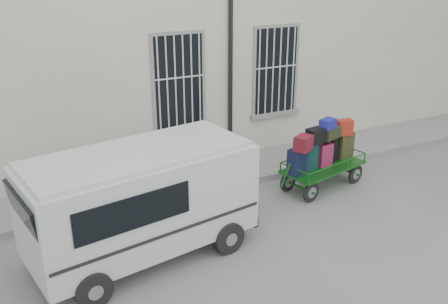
% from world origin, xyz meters
% --- Properties ---
extents(ground, '(80.00, 80.00, 0.00)m').
position_xyz_m(ground, '(0.00, 0.00, 0.00)').
color(ground, slate).
rests_on(ground, ground).
extents(building, '(24.00, 5.15, 6.00)m').
position_xyz_m(building, '(0.00, 5.50, 3.00)').
color(building, beige).
rests_on(building, ground).
extents(sidewalk, '(24.00, 1.70, 0.15)m').
position_xyz_m(sidewalk, '(0.00, 2.20, 0.07)').
color(sidewalk, slate).
rests_on(sidewalk, ground).
extents(luggage_cart, '(2.43, 1.33, 1.66)m').
position_xyz_m(luggage_cart, '(2.10, 0.55, 0.85)').
color(luggage_cart, black).
rests_on(luggage_cart, ground).
extents(van, '(4.19, 2.31, 2.00)m').
position_xyz_m(van, '(-2.49, -0.35, 1.15)').
color(van, silver).
rests_on(van, ground).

